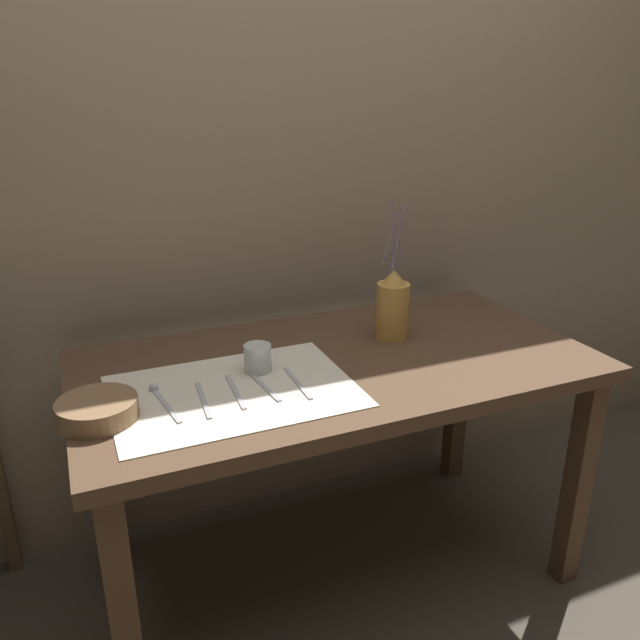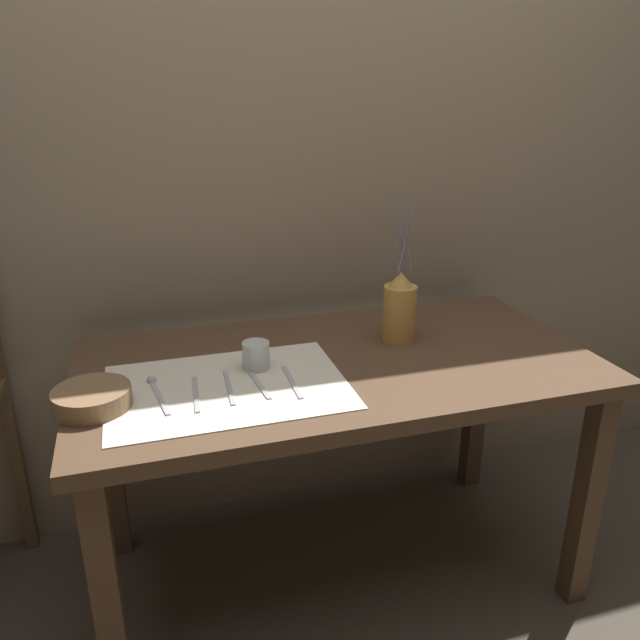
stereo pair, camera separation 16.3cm
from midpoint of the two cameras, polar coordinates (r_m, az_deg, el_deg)
name	(u,v)px [view 1 (the left image)]	position (r m, az deg, el deg)	size (l,w,h in m)	color
ground_plane	(335,569)	(2.10, -1.05, -21.91)	(12.00, 12.00, 0.00)	#473F35
stone_wall_back	(275,161)	(2.00, -6.51, 14.22)	(7.00, 0.06, 2.40)	gray
wooden_table	(336,389)	(1.74, -1.19, -6.36)	(1.39, 0.72, 0.72)	#4C3523
linen_cloth	(234,391)	(1.55, -10.94, -6.47)	(0.58, 0.41, 0.00)	beige
pitcher_with_flowers	(393,306)	(1.81, 4.10, 1.22)	(0.10, 0.10, 0.40)	#B7843D
wooden_bowl	(98,410)	(1.50, -22.68, -7.69)	(0.18, 0.18, 0.05)	brown
glass_tumbler_near	(258,358)	(1.62, -8.61, -3.52)	(0.07, 0.07, 0.07)	#B7C1BC
spoon_inner	(159,395)	(1.56, -17.50, -6.63)	(0.05, 0.20, 0.02)	#A8A8AD
fork_outer	(203,400)	(1.51, -13.71, -7.18)	(0.03, 0.19, 0.00)	#A8A8AD
knife_center	(236,392)	(1.54, -10.78, -6.52)	(0.02, 0.19, 0.00)	#A8A8AD
spoon_outer	(254,376)	(1.60, -8.96, -5.16)	(0.04, 0.20, 0.02)	#A8A8AD
fork_inner	(298,383)	(1.56, -5.08, -5.81)	(0.01, 0.19, 0.00)	#A8A8AD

